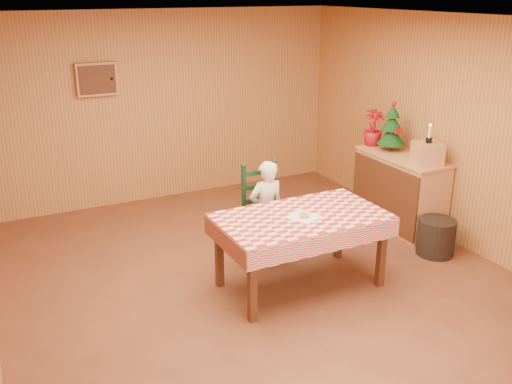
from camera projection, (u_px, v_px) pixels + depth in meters
ground at (265, 286)px, 5.80m from camera, size 6.00×6.00×0.00m
cabin_walls at (241, 99)px, 5.62m from camera, size 5.10×6.05×2.65m
dining_table at (301, 223)px, 5.57m from camera, size 1.66×0.96×0.77m
ladder_chair at (264, 214)px, 6.29m from camera, size 0.44×0.40×1.08m
seated_child at (266, 210)px, 6.23m from camera, size 0.41×0.27×1.12m
napkin at (304, 217)px, 5.50m from camera, size 0.34×0.34×0.00m
donut at (304, 215)px, 5.49m from camera, size 0.10×0.10×0.03m
shelf_unit at (399, 191)px, 7.10m from camera, size 0.54×1.24×0.93m
crate at (427, 153)px, 6.57m from camera, size 0.38×0.38×0.25m
christmas_tree at (392, 128)px, 7.06m from camera, size 0.34×0.34×0.62m
flower_arrangement at (373, 128)px, 7.31m from camera, size 0.32×0.32×0.46m
candle_set at (429, 137)px, 6.51m from camera, size 0.07×0.07×0.22m
storage_bin at (436, 237)px, 6.42m from camera, size 0.52×0.52×0.42m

